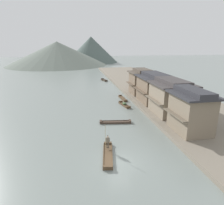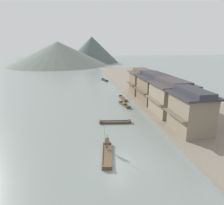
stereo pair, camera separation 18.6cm
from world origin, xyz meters
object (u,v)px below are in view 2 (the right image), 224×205
at_px(boat_moored_second, 115,122).
at_px(boat_moored_far, 124,105).
at_px(boat_moored_nearest, 105,80).
at_px(house_waterfront_nearest, 191,111).
at_px(boatman_person, 107,140).
at_px(boat_foreground_poled, 107,155).
at_px(boat_moored_third, 123,99).
at_px(house_waterfront_tall, 155,88).
at_px(house_waterfront_narrow, 142,82).
at_px(house_waterfront_second, 171,97).

relative_size(boat_moored_second, boat_moored_far, 1.17).
bearing_deg(boat_moored_nearest, house_waterfront_nearest, -82.96).
distance_m(boatman_person, boat_moored_nearest, 47.85).
distance_m(boat_foreground_poled, boat_moored_second, 10.00).
distance_m(boat_moored_third, house_waterfront_tall, 8.27).
bearing_deg(house_waterfront_narrow, boat_foreground_poled, -116.36).
xyz_separation_m(boat_moored_nearest, boat_moored_second, (-3.93, -38.96, -0.04)).
relative_size(boat_moored_nearest, boat_moored_far, 0.94).
height_order(boat_foreground_poled, boat_moored_nearest, boat_moored_nearest).
bearing_deg(house_waterfront_nearest, boat_moored_third, 103.62).
height_order(boat_moored_second, house_waterfront_second, house_waterfront_second).
height_order(house_waterfront_second, house_waterfront_narrow, same).
distance_m(house_waterfront_nearest, house_waterfront_tall, 15.11).
xyz_separation_m(boat_moored_third, house_waterfront_nearest, (4.85, -20.01, 3.42)).
bearing_deg(house_waterfront_second, boat_foreground_poled, -139.95).
bearing_deg(house_waterfront_nearest, boat_moored_nearest, 97.04).
distance_m(boat_moored_second, house_waterfront_tall, 14.15).
relative_size(house_waterfront_second, house_waterfront_tall, 0.95).
xyz_separation_m(boat_foreground_poled, house_waterfront_second, (13.15, 11.05, 3.42)).
distance_m(boatman_person, boat_moored_far, 18.53).
relative_size(boat_foreground_poled, boat_moored_second, 1.05).
xyz_separation_m(boat_foreground_poled, house_waterfront_nearest, (12.35, 3.53, 3.43)).
xyz_separation_m(boat_foreground_poled, boat_moored_third, (7.50, 23.54, 0.01)).
distance_m(boat_moored_far, house_waterfront_second, 10.45).
bearing_deg(boatman_person, boat_moored_third, 71.86).
distance_m(house_waterfront_nearest, house_waterfront_narrow, 22.43).
bearing_deg(boat_moored_far, boat_moored_third, 80.05).
distance_m(boat_moored_second, boat_moored_third, 14.71).
height_order(boat_foreground_poled, house_waterfront_narrow, house_waterfront_narrow).
xyz_separation_m(boatman_person, boat_moored_far, (6.45, 17.34, -1.21)).
distance_m(boat_moored_far, house_waterfront_tall, 7.37).
bearing_deg(house_waterfront_narrow, boatman_person, -117.12).
xyz_separation_m(boat_moored_nearest, house_waterfront_second, (6.36, -37.50, 3.37)).
bearing_deg(boatman_person, boat_moored_nearest, 82.05).
bearing_deg(boat_moored_far, house_waterfront_tall, 0.95).
relative_size(boatman_person, house_waterfront_second, 0.40).
bearing_deg(house_waterfront_tall, house_waterfront_second, -90.42).
relative_size(boat_foreground_poled, boatman_person, 1.81).
bearing_deg(house_waterfront_tall, house_waterfront_narrow, 92.66).
relative_size(boat_moored_second, house_waterfront_second, 0.70).
relative_size(boat_foreground_poled, boat_moored_nearest, 1.30).
distance_m(boat_foreground_poled, boat_moored_nearest, 49.02).
distance_m(boat_moored_second, house_waterfront_second, 10.94).
bearing_deg(house_waterfront_tall, boat_moored_far, -179.05).
height_order(boat_moored_second, house_waterfront_narrow, house_waterfront_narrow).
relative_size(boat_foreground_poled, house_waterfront_second, 0.73).
xyz_separation_m(boat_moored_nearest, boat_moored_far, (-0.17, -30.04, 0.06)).
distance_m(boat_moored_nearest, boat_moored_third, 25.02).
bearing_deg(house_waterfront_tall, house_waterfront_nearest, -93.22).
bearing_deg(house_waterfront_narrow, boat_moored_nearest, 105.04).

